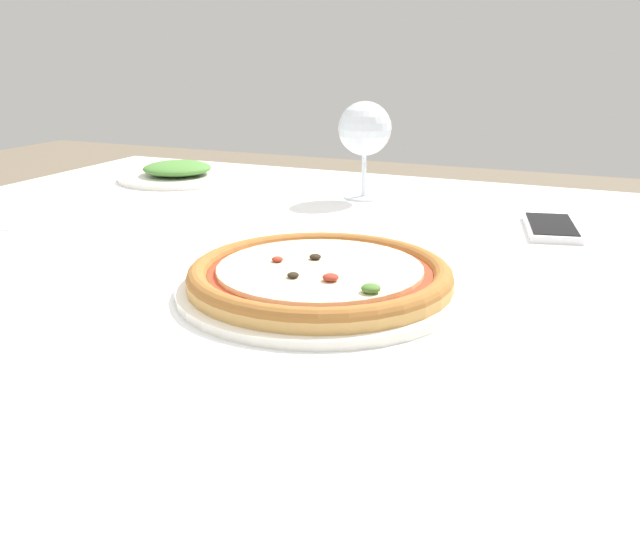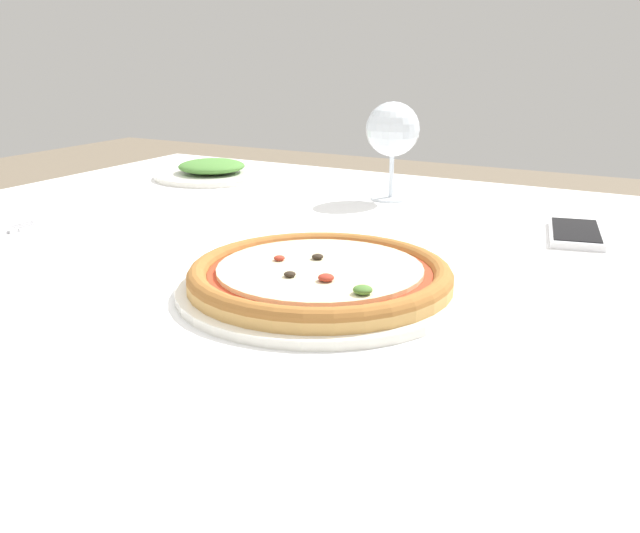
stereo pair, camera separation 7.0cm
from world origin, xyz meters
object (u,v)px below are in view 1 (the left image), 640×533
at_px(wine_glass_far_left, 365,130).
at_px(dining_table, 257,303).
at_px(pizza_plate, 320,278).
at_px(cell_phone, 551,227).
at_px(side_plate, 177,173).

bearing_deg(wine_glass_far_left, dining_table, -93.16).
relative_size(dining_table, pizza_plate, 4.15).
distance_m(dining_table, cell_phone, 0.44).
relative_size(pizza_plate, wine_glass_far_left, 1.87).
bearing_deg(dining_table, wine_glass_far_left, 86.84).
bearing_deg(wine_glass_far_left, pizza_plate, -75.53).
height_order(pizza_plate, side_plate, pizza_plate).
bearing_deg(cell_phone, pizza_plate, -118.26).
relative_size(dining_table, side_plate, 5.65).
xyz_separation_m(wine_glass_far_left, side_plate, (-0.39, 0.02, -0.10)).
distance_m(pizza_plate, side_plate, 0.72).
xyz_separation_m(pizza_plate, side_plate, (-0.52, 0.50, -0.00)).
bearing_deg(wine_glass_far_left, side_plate, 177.64).
height_order(pizza_plate, cell_phone, pizza_plate).
xyz_separation_m(dining_table, pizza_plate, (0.14, -0.12, 0.09)).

